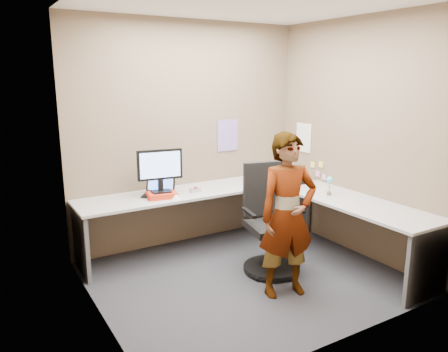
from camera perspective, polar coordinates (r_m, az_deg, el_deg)
ground at (r=4.68m, az=2.95°, el=-13.07°), size 3.00×3.00×0.00m
wall_back at (r=5.37m, az=-4.63°, el=5.45°), size 3.00×0.00×3.00m
wall_right at (r=5.24m, az=16.96°, el=4.73°), size 0.00×2.70×2.70m
wall_left at (r=3.65m, az=-16.77°, el=1.33°), size 0.00×2.70×2.70m
ceiling at (r=4.25m, az=3.41°, el=21.74°), size 3.00×3.00×0.00m
desk at (r=4.99m, az=4.75°, el=-4.12°), size 2.98×2.58×0.73m
paper_ream at (r=4.89m, az=-8.15°, el=-2.45°), size 0.34×0.27×0.06m
monitor at (r=4.83m, az=-8.35°, el=1.16°), size 0.50×0.17×0.47m
laptop at (r=5.01m, az=-8.44°, el=-1.74°), size 0.43×0.42×0.24m
trackball_mouse at (r=5.08m, az=-3.77°, el=-1.82°), size 0.12×0.08×0.07m
origami at (r=4.82m, az=-6.29°, el=-2.64°), size 0.10×0.10×0.06m
stapler at (r=5.50m, az=9.96°, el=-0.81°), size 0.16×0.07×0.05m
flower at (r=5.05m, az=13.61°, el=-0.88°), size 0.07×0.07×0.22m
calendar_purple at (r=5.63m, az=0.48°, el=5.32°), size 0.30×0.01×0.40m
calendar_white at (r=5.88m, az=10.35°, el=4.95°), size 0.01×0.28×0.38m
sticky_note_a at (r=5.68m, az=12.54°, el=1.49°), size 0.01×0.07×0.07m
sticky_note_b at (r=5.74m, az=12.14°, el=0.30°), size 0.01×0.07×0.07m
sticky_note_c at (r=5.66m, az=12.95°, el=-0.13°), size 0.01×0.07×0.07m
sticky_note_d at (r=5.79m, az=11.52°, el=1.46°), size 0.01×0.07×0.07m
office_chair at (r=4.70m, az=6.00°, el=-6.82°), size 0.64×0.61×1.13m
person at (r=4.12m, az=8.31°, el=-5.15°), size 0.63×0.48×1.56m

